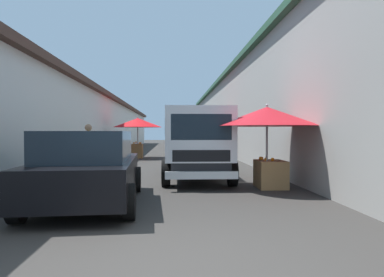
{
  "coord_description": "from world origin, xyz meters",
  "views": [
    {
      "loc": [
        -3.35,
        -0.09,
        1.43
      ],
      "look_at": [
        11.06,
        -0.95,
        1.16
      ],
      "focal_mm": 31.79,
      "sensor_mm": 36.0,
      "label": 1
    }
  ],
  "objects_px": {
    "delivery_truck": "(198,146)",
    "plastic_stool": "(223,160)",
    "fruit_stall_near_left": "(138,125)",
    "hatchback_car": "(89,167)",
    "vendor_by_crates": "(88,145)",
    "fruit_stall_mid_lane": "(199,130)",
    "fruit_stall_far_left": "(267,123)"
  },
  "relations": [
    {
      "from": "fruit_stall_mid_lane",
      "to": "delivery_truck",
      "type": "distance_m",
      "value": 9.74
    },
    {
      "from": "fruit_stall_mid_lane",
      "to": "hatchback_car",
      "type": "bearing_deg",
      "value": 165.84
    },
    {
      "from": "fruit_stall_far_left",
      "to": "hatchback_car",
      "type": "distance_m",
      "value": 4.46
    },
    {
      "from": "hatchback_car",
      "to": "vendor_by_crates",
      "type": "distance_m",
      "value": 4.82
    },
    {
      "from": "fruit_stall_near_left",
      "to": "fruit_stall_mid_lane",
      "type": "bearing_deg",
      "value": -79.27
    },
    {
      "from": "fruit_stall_near_left",
      "to": "hatchback_car",
      "type": "bearing_deg",
      "value": -178.89
    },
    {
      "from": "fruit_stall_far_left",
      "to": "plastic_stool",
      "type": "relative_size",
      "value": 5.95
    },
    {
      "from": "vendor_by_crates",
      "to": "plastic_stool",
      "type": "xyz_separation_m",
      "value": [
        1.71,
        -4.78,
        -0.66
      ]
    },
    {
      "from": "fruit_stall_far_left",
      "to": "hatchback_car",
      "type": "bearing_deg",
      "value": 112.48
    },
    {
      "from": "fruit_stall_mid_lane",
      "to": "hatchback_car",
      "type": "relative_size",
      "value": 0.55
    },
    {
      "from": "fruit_stall_near_left",
      "to": "hatchback_car",
      "type": "relative_size",
      "value": 0.66
    },
    {
      "from": "plastic_stool",
      "to": "hatchback_car",
      "type": "bearing_deg",
      "value": 150.35
    },
    {
      "from": "fruit_stall_mid_lane",
      "to": "plastic_stool",
      "type": "bearing_deg",
      "value": -175.5
    },
    {
      "from": "fruit_stall_far_left",
      "to": "plastic_stool",
      "type": "distance_m",
      "value": 4.92
    },
    {
      "from": "fruit_stall_mid_lane",
      "to": "fruit_stall_near_left",
      "type": "relative_size",
      "value": 0.84
    },
    {
      "from": "hatchback_car",
      "to": "plastic_stool",
      "type": "distance_m",
      "value": 7.37
    },
    {
      "from": "fruit_stall_far_left",
      "to": "delivery_truck",
      "type": "bearing_deg",
      "value": 55.78
    },
    {
      "from": "fruit_stall_near_left",
      "to": "delivery_truck",
      "type": "xyz_separation_m",
      "value": [
        -9.06,
        -2.59,
        -0.76
      ]
    },
    {
      "from": "fruit_stall_near_left",
      "to": "delivery_truck",
      "type": "bearing_deg",
      "value": -164.04
    },
    {
      "from": "delivery_truck",
      "to": "plastic_stool",
      "type": "xyz_separation_m",
      "value": [
        3.58,
        -1.28,
        -0.71
      ]
    },
    {
      "from": "fruit_stall_mid_lane",
      "to": "fruit_stall_far_left",
      "type": "bearing_deg",
      "value": -175.36
    },
    {
      "from": "delivery_truck",
      "to": "plastic_stool",
      "type": "bearing_deg",
      "value": -19.65
    },
    {
      "from": "plastic_stool",
      "to": "fruit_stall_mid_lane",
      "type": "bearing_deg",
      "value": 4.5
    },
    {
      "from": "fruit_stall_near_left",
      "to": "plastic_stool",
      "type": "height_order",
      "value": "fruit_stall_near_left"
    },
    {
      "from": "fruit_stall_near_left",
      "to": "delivery_truck",
      "type": "distance_m",
      "value": 9.45
    },
    {
      "from": "hatchback_car",
      "to": "vendor_by_crates",
      "type": "bearing_deg",
      "value": 13.68
    },
    {
      "from": "delivery_truck",
      "to": "hatchback_car",
      "type": "bearing_deg",
      "value": 139.99
    },
    {
      "from": "fruit_stall_far_left",
      "to": "plastic_stool",
      "type": "bearing_deg",
      "value": 4.82
    },
    {
      "from": "delivery_truck",
      "to": "vendor_by_crates",
      "type": "distance_m",
      "value": 3.97
    },
    {
      "from": "vendor_by_crates",
      "to": "delivery_truck",
      "type": "bearing_deg",
      "value": -118.09
    },
    {
      "from": "fruit_stall_far_left",
      "to": "delivery_truck",
      "type": "relative_size",
      "value": 0.52
    },
    {
      "from": "fruit_stall_near_left",
      "to": "fruit_stall_far_left",
      "type": "bearing_deg",
      "value": -157.3
    }
  ]
}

